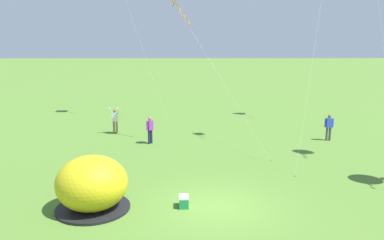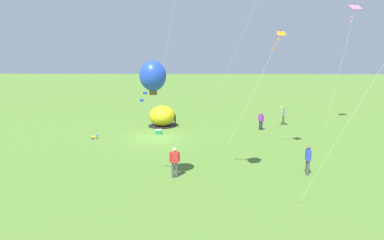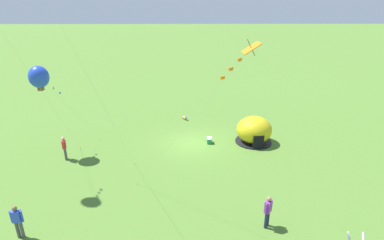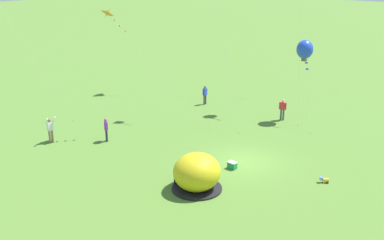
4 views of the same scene
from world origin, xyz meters
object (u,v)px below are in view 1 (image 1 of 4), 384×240
Objects in this scene: cooler_box at (184,201)px; kite_orange at (179,10)px; popup_tent at (92,184)px; person_watching_sky at (150,129)px; person_near_tent at (329,126)px; person_strolling at (115,120)px.

cooler_box is 0.06× the size of kite_orange.
popup_tent reaches higher than person_watching_sky.
cooler_box is at bearing -133.28° from person_near_tent.
person_watching_sky reaches higher than cooler_box.
popup_tent is 1.63× the size of person_near_tent.
popup_tent is at bearing -177.96° from cooler_box.
kite_orange is (-9.71, 0.26, 7.30)m from person_near_tent.
person_watching_sky is at bearing -45.77° from person_strolling.
person_watching_sky is at bearing -156.19° from kite_orange.
person_strolling is (-4.86, 12.22, 0.78)m from cooler_box.
kite_orange is at bearing -23.21° from person_strolling.
kite_orange reaches higher than cooler_box.
person_strolling is (-2.71, 2.78, 0.03)m from person_watching_sky.
kite_orange reaches higher than popup_tent.
person_near_tent is (12.89, 10.12, -0.03)m from popup_tent.
kite_orange is (3.18, 10.38, 7.27)m from popup_tent.
person_watching_sky is 0.19× the size of kite_orange.
cooler_box is (3.47, 0.12, -0.78)m from popup_tent.
popup_tent is 0.31× the size of kite_orange.
kite_orange is at bearing 178.47° from person_near_tent.
person_watching_sky is 3.88m from person_strolling.
person_near_tent is at bearing -8.83° from person_strolling.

